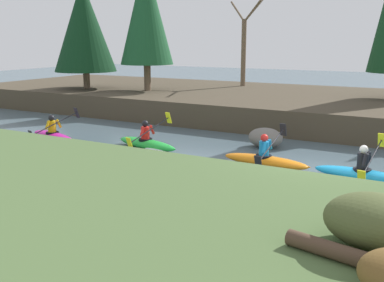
% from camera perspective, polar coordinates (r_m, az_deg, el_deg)
% --- Properties ---
extents(ground_plane, '(90.00, 90.00, 0.00)m').
position_cam_1_polar(ground_plane, '(12.68, 15.68, -4.99)').
color(ground_plane, '#4C606B').
extents(riverbank_near, '(44.00, 7.77, 0.82)m').
position_cam_1_polar(riverbank_near, '(7.39, 5.05, -14.30)').
color(riverbank_near, '#4C6638').
rests_on(riverbank_near, ground).
extents(riverbank_far, '(44.00, 10.58, 1.08)m').
position_cam_1_polar(riverbank_far, '(22.34, 21.83, 3.56)').
color(riverbank_far, '#473D2D').
rests_on(riverbank_far, ground).
extents(conifer_tree_far_left, '(3.38, 3.38, 5.82)m').
position_cam_1_polar(conifer_tree_far_left, '(25.83, -13.57, 13.98)').
color(conifer_tree_far_left, brown).
rests_on(conifer_tree_far_left, riverbank_far).
extents(conifer_tree_left, '(2.78, 2.78, 6.80)m').
position_cam_1_polar(conifer_tree_left, '(24.27, -5.87, 16.02)').
color(conifer_tree_left, brown).
rests_on(conifer_tree_left, riverbank_far).
extents(bare_tree_upstream, '(2.83, 2.80, 5.07)m').
position_cam_1_polar(bare_tree_upstream, '(26.81, 6.67, 12.07)').
color(bare_tree_upstream, brown).
rests_on(bare_tree_upstream, riverbank_far).
extents(shrub_clump_nearest, '(1.45, 1.21, 0.79)m').
position_cam_1_polar(shrub_clump_nearest, '(7.07, 22.20, -9.40)').
color(shrub_clump_nearest, '#4C562D').
rests_on(shrub_clump_nearest, riverbank_near).
extents(kayaker_lead, '(2.79, 2.07, 1.20)m').
position_cam_1_polar(kayaker_lead, '(13.00, 21.46, -4.06)').
color(kayaker_lead, '#1993D6').
rests_on(kayaker_lead, ground).
extents(kayaker_middle, '(2.78, 2.07, 1.20)m').
position_cam_1_polar(kayaker_middle, '(13.74, 9.36, -2.35)').
color(kayaker_middle, orange).
rests_on(kayaker_middle, ground).
extents(kayaker_trailing, '(2.79, 2.06, 1.20)m').
position_cam_1_polar(kayaker_trailing, '(15.81, -5.51, -0.33)').
color(kayaker_trailing, green).
rests_on(kayaker_trailing, ground).
extents(kayaker_far_back, '(2.78, 2.04, 1.20)m').
position_cam_1_polar(kayaker_far_back, '(17.67, -17.02, 0.56)').
color(kayaker_far_back, '#C61999').
rests_on(kayaker_far_back, ground).
extents(boulder_midstream, '(1.24, 0.97, 0.70)m').
position_cam_1_polar(boulder_midstream, '(16.18, 9.32, 0.42)').
color(boulder_midstream, slate).
rests_on(boulder_midstream, ground).
extents(driftwood_log, '(2.36, 0.73, 0.44)m').
position_cam_1_polar(driftwood_log, '(6.47, 21.66, -14.09)').
color(driftwood_log, '#4C3828').
rests_on(driftwood_log, riverbank_near).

